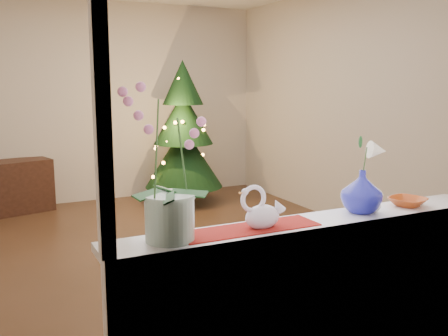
{
  "coord_description": "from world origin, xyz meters",
  "views": [
    {
      "loc": [
        -1.5,
        -4.38,
        1.61
      ],
      "look_at": [
        -0.04,
        -1.4,
        1.04
      ],
      "focal_mm": 40.0,
      "sensor_mm": 36.0,
      "label": 1
    }
  ],
  "objects_px": {
    "blue_vase": "(362,188)",
    "paperweight": "(375,206)",
    "amber_dish": "(408,202)",
    "side_table": "(14,187)",
    "swan": "(262,208)",
    "xmas_tree": "(183,132)",
    "orchid_pot": "(169,163)"
  },
  "relations": [
    {
      "from": "blue_vase",
      "to": "amber_dish",
      "type": "height_order",
      "value": "blue_vase"
    },
    {
      "from": "orchid_pot",
      "to": "swan",
      "type": "distance_m",
      "value": 0.52
    },
    {
      "from": "swan",
      "to": "amber_dish",
      "type": "distance_m",
      "value": 0.97
    },
    {
      "from": "swan",
      "to": "xmas_tree",
      "type": "height_order",
      "value": "xmas_tree"
    },
    {
      "from": "xmas_tree",
      "to": "side_table",
      "type": "distance_m",
      "value": 2.25
    },
    {
      "from": "paperweight",
      "to": "amber_dish",
      "type": "distance_m",
      "value": 0.26
    },
    {
      "from": "paperweight",
      "to": "amber_dish",
      "type": "height_order",
      "value": "paperweight"
    },
    {
      "from": "blue_vase",
      "to": "side_table",
      "type": "xyz_separation_m",
      "value": [
        -1.49,
        4.61,
        -0.72
      ]
    },
    {
      "from": "blue_vase",
      "to": "amber_dish",
      "type": "bearing_deg",
      "value": -1.43
    },
    {
      "from": "blue_vase",
      "to": "paperweight",
      "type": "bearing_deg",
      "value": -16.74
    },
    {
      "from": "paperweight",
      "to": "amber_dish",
      "type": "xyz_separation_m",
      "value": [
        0.26,
        0.01,
        -0.01
      ]
    },
    {
      "from": "swan",
      "to": "side_table",
      "type": "xyz_separation_m",
      "value": [
        -0.86,
        4.63,
        -0.69
      ]
    },
    {
      "from": "blue_vase",
      "to": "amber_dish",
      "type": "relative_size",
      "value": 1.55
    },
    {
      "from": "blue_vase",
      "to": "side_table",
      "type": "bearing_deg",
      "value": 107.95
    },
    {
      "from": "amber_dish",
      "to": "xmas_tree",
      "type": "xyz_separation_m",
      "value": [
        0.29,
        4.2,
        0.01
      ]
    },
    {
      "from": "paperweight",
      "to": "amber_dish",
      "type": "relative_size",
      "value": 0.36
    },
    {
      "from": "paperweight",
      "to": "xmas_tree",
      "type": "distance_m",
      "value": 4.25
    },
    {
      "from": "amber_dish",
      "to": "side_table",
      "type": "relative_size",
      "value": 0.19
    },
    {
      "from": "swan",
      "to": "blue_vase",
      "type": "height_order",
      "value": "blue_vase"
    },
    {
      "from": "xmas_tree",
      "to": "blue_vase",
      "type": "bearing_deg",
      "value": -98.47
    },
    {
      "from": "swan",
      "to": "amber_dish",
      "type": "bearing_deg",
      "value": -8.19
    },
    {
      "from": "orchid_pot",
      "to": "paperweight",
      "type": "height_order",
      "value": "orchid_pot"
    },
    {
      "from": "blue_vase",
      "to": "paperweight",
      "type": "relative_size",
      "value": 4.27
    },
    {
      "from": "swan",
      "to": "side_table",
      "type": "bearing_deg",
      "value": 91.32
    },
    {
      "from": "amber_dish",
      "to": "xmas_tree",
      "type": "relative_size",
      "value": 0.09
    },
    {
      "from": "swan",
      "to": "side_table",
      "type": "height_order",
      "value": "swan"
    },
    {
      "from": "paperweight",
      "to": "side_table",
      "type": "bearing_deg",
      "value": 108.71
    },
    {
      "from": "orchid_pot",
      "to": "paperweight",
      "type": "distance_m",
      "value": 1.21
    },
    {
      "from": "swan",
      "to": "amber_dish",
      "type": "height_order",
      "value": "swan"
    },
    {
      "from": "swan",
      "to": "paperweight",
      "type": "bearing_deg",
      "value": -9.01
    },
    {
      "from": "orchid_pot",
      "to": "blue_vase",
      "type": "height_order",
      "value": "orchid_pot"
    },
    {
      "from": "amber_dish",
      "to": "xmas_tree",
      "type": "distance_m",
      "value": 4.21
    }
  ]
}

